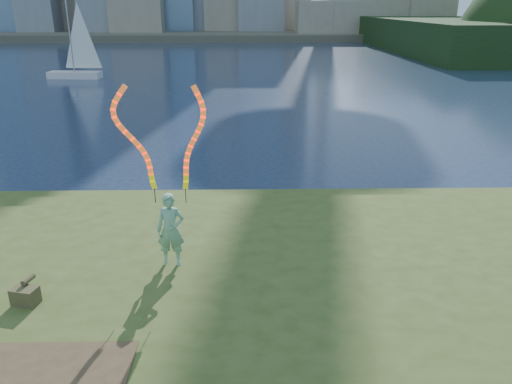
{
  "coord_description": "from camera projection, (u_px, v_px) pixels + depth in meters",
  "views": [
    {
      "loc": [
        1.09,
        -8.19,
        5.73
      ],
      "look_at": [
        1.28,
        1.0,
        2.28
      ],
      "focal_mm": 35.0,
      "sensor_mm": 36.0,
      "label": 1
    }
  ],
  "objects": [
    {
      "name": "ground",
      "position": [
        191.0,
        320.0,
        9.66
      ],
      "size": [
        320.0,
        320.0,
        0.0
      ],
      "primitive_type": "plane",
      "color": "#1B2844",
      "rests_on": "ground"
    },
    {
      "name": "far_shore",
      "position": [
        240.0,
        33.0,
        98.36
      ],
      "size": [
        320.0,
        40.0,
        1.2
      ],
      "primitive_type": "cube",
      "color": "#504B3B",
      "rests_on": "ground"
    },
    {
      "name": "woman_with_ribbons",
      "position": [
        169.0,
        197.0,
        9.67
      ],
      "size": [
        2.0,
        0.38,
        3.9
      ],
      "rotation": [
        0.0,
        0.0,
        -0.04
      ],
      "color": "#237C3A",
      "rests_on": "grassy_knoll"
    },
    {
      "name": "canvas_bag",
      "position": [
        25.0,
        295.0,
        8.73
      ],
      "size": [
        0.49,
        0.55,
        0.42
      ],
      "rotation": [
        0.0,
        0.0,
        -0.24
      ],
      "color": "#453F22",
      "rests_on": "grassy_knoll"
    },
    {
      "name": "sailboat",
      "position": [
        76.0,
        64.0,
        41.05
      ],
      "size": [
        4.58,
        1.7,
        6.89
      ],
      "rotation": [
        0.0,
        0.0,
        -0.08
      ],
      "color": "silver",
      "rests_on": "ground"
    }
  ]
}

